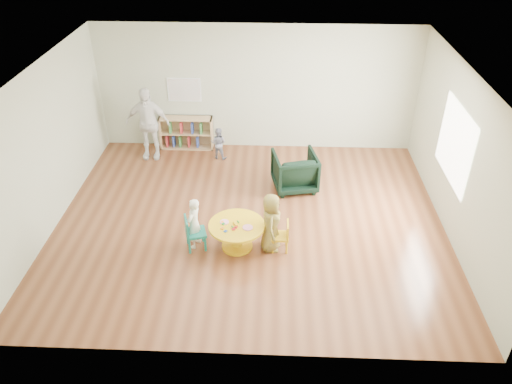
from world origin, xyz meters
TOP-DOWN VIEW (x-y plane):
  - room at (0.01, 0.00)m, footprint 7.10×7.00m
  - activity_table at (-0.18, -0.76)m, footprint 0.94×0.94m
  - kid_chair_left at (-0.91, -0.81)m, footprint 0.41×0.41m
  - kid_chair_right at (0.59, -0.78)m, footprint 0.29×0.29m
  - bookshelf at (-1.61, 2.86)m, footprint 1.20×0.30m
  - alphabet_poster at (-1.60, 2.98)m, footprint 0.74×0.01m
  - armchair at (0.83, 1.19)m, footprint 0.98×1.00m
  - child_left at (-0.89, -0.75)m, footprint 0.32×0.39m
  - child_right at (0.39, -0.76)m, footprint 0.36×0.53m
  - toddler at (-0.82, 2.37)m, footprint 0.41×0.35m
  - adult_caretaker at (-2.34, 2.37)m, footprint 0.96×0.42m

SIDE VIEW (x-z plane):
  - kid_chair_right at x=0.59m, z-range 0.02..0.56m
  - activity_table at x=-0.18m, z-range 0.07..0.58m
  - kid_chair_left at x=-0.91m, z-range 0.02..0.64m
  - toddler at x=-0.82m, z-range 0.00..0.73m
  - bookshelf at x=-1.61m, z-range -0.01..0.74m
  - armchair at x=0.83m, z-range 0.00..0.77m
  - child_left at x=-0.89m, z-range 0.00..0.93m
  - child_right at x=0.39m, z-range 0.00..1.06m
  - adult_caretaker at x=-2.34m, z-range 0.00..1.62m
  - alphabet_poster at x=-1.60m, z-range 1.08..1.62m
  - room at x=0.01m, z-range 0.49..3.29m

